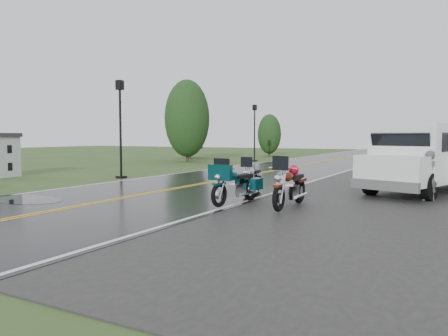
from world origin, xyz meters
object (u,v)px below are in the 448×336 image
lamp_post_near_left (120,129)px  lamp_post_far_left (255,133)px  motorcycle_silver (246,179)px  motorcycle_teal (219,185)px  motorcycle_red (279,187)px  van_white (372,159)px  person_at_van (428,177)px

lamp_post_near_left → lamp_post_far_left: size_ratio=1.03×
motorcycle_silver → lamp_post_far_left: size_ratio=0.47×
motorcycle_silver → lamp_post_near_left: size_ratio=0.45×
motorcycle_teal → lamp_post_far_left: lamp_post_far_left is taller
motorcycle_red → motorcycle_teal: (-1.72, -0.10, -0.03)m
motorcycle_teal → motorcycle_silver: motorcycle_teal is taller
motorcycle_red → van_white: 5.15m
motorcycle_silver → van_white: (3.50, 2.66, 0.61)m
motorcycle_red → lamp_post_near_left: lamp_post_near_left is taller
motorcycle_red → motorcycle_silver: size_ratio=1.12×
person_at_van → motorcycle_teal: bearing=9.9°
lamp_post_near_left → van_white: bearing=-3.1°
lamp_post_far_left → person_at_van: bearing=-51.4°
van_white → lamp_post_far_left: size_ratio=1.38×
motorcycle_teal → lamp_post_far_left: (-8.80, 21.60, 1.62)m
motorcycle_teal → person_at_van: (5.00, 4.33, 0.10)m
motorcycle_teal → lamp_post_near_left: (-8.61, 5.65, 1.70)m
motorcycle_teal → motorcycle_red: bearing=9.5°
person_at_van → lamp_post_near_left: lamp_post_near_left is taller
motorcycle_silver → person_at_van: size_ratio=1.38×
lamp_post_near_left → lamp_post_far_left: 15.95m
motorcycle_red → motorcycle_teal: 1.73m
motorcycle_teal → van_white: van_white is taller
motorcycle_teal → lamp_post_near_left: bearing=152.9°
van_white → person_at_van: 1.99m
motorcycle_red → person_at_van: person_at_van is taller
motorcycle_silver → lamp_post_far_left: (-8.49, 19.25, 1.67)m
motorcycle_red → motorcycle_teal: bearing=-177.9°
van_white → person_at_van: size_ratio=4.06×
motorcycle_teal → van_white: size_ratio=0.37×
person_at_van → lamp_post_near_left: 13.76m
person_at_van → lamp_post_far_left: (-13.80, 17.27, 1.52)m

